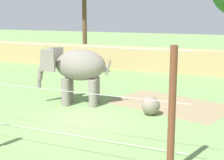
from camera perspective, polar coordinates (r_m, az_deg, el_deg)
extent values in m
plane|color=#759956|center=(14.03, -5.21, -6.91)|extent=(120.00, 120.00, 0.00)
cube|color=#937F5B|center=(16.75, 9.62, -4.01)|extent=(6.38, 5.00, 0.01)
cube|color=tan|center=(26.14, 9.21, 3.30)|extent=(36.00, 1.80, 1.68)
cylinder|color=gray|center=(16.30, -7.73, -2.06)|extent=(0.40, 0.40, 1.29)
cylinder|color=gray|center=(16.96, -7.08, -1.53)|extent=(0.40, 0.40, 1.29)
cylinder|color=gray|center=(15.99, -3.20, -2.23)|extent=(0.40, 0.40, 1.29)
cylinder|color=gray|center=(16.67, -2.72, -1.68)|extent=(0.40, 0.40, 1.29)
ellipsoid|color=gray|center=(16.23, -5.28, 2.49)|extent=(2.65, 1.88, 1.47)
ellipsoid|color=gray|center=(16.60, -10.33, 3.45)|extent=(1.15, 1.22, 1.06)
cube|color=gray|center=(16.06, -10.64, 3.18)|extent=(0.83, 0.22, 1.01)
cube|color=gray|center=(17.09, -9.46, 3.69)|extent=(0.69, 0.61, 1.01)
cylinder|color=gray|center=(16.78, -11.57, 2.18)|extent=(0.51, 0.40, 0.57)
cylinder|color=gray|center=(16.89, -11.87, 0.83)|extent=(0.38, 0.32, 0.54)
cylinder|color=gray|center=(16.98, -12.05, -0.42)|extent=(0.23, 0.23, 0.50)
cylinder|color=gray|center=(15.99, -0.62, 2.08)|extent=(0.29, 0.16, 0.73)
sphere|color=gray|center=(14.88, 6.47, -4.27)|extent=(0.80, 0.80, 0.80)
cylinder|color=brown|center=(9.27, 9.94, -5.16)|extent=(0.20, 0.20, 3.52)
cylinder|color=#B7B7BC|center=(11.46, -12.58, -7.99)|extent=(9.89, 0.02, 0.02)
cylinder|color=#B7B7BC|center=(11.09, -12.88, -1.26)|extent=(9.89, 0.02, 0.02)
cylinder|color=#B7B7BC|center=(10.88, -13.19, 5.82)|extent=(9.89, 0.02, 0.02)
cylinder|color=slate|center=(25.73, -1.84, 1.82)|extent=(1.10, 1.10, 0.35)
cylinder|color=#38607A|center=(25.70, -1.84, 2.14)|extent=(1.01, 1.01, 0.02)
cylinder|color=brown|center=(34.19, -4.58, 8.99)|extent=(0.44, 0.44, 6.16)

